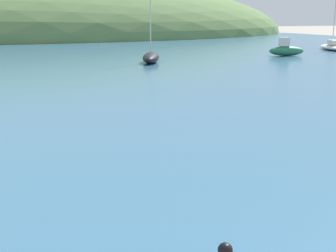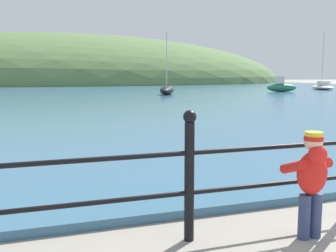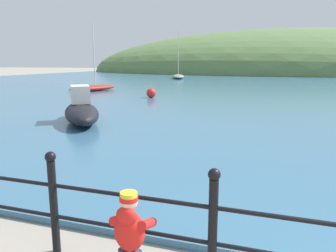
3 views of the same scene
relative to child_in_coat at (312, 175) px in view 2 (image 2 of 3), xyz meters
name	(u,v)px [view 2 (image 2 of 3)]	position (x,y,z in m)	size (l,w,h in m)	color
water	(94,92)	(2.47, 30.81, -0.55)	(80.00, 60.00, 0.10)	#386684
far_hillside	(63,84)	(2.47, 67.32, -0.60)	(81.31, 44.72, 16.68)	#567542
child_in_coat	(312,175)	(0.00, 0.00, 0.00)	(0.38, 0.37, 1.00)	navy
boat_nearest_quay	(322,87)	(24.14, 28.36, -0.22)	(3.26, 4.86, 5.49)	silver
boat_green_fishing	(167,90)	(6.80, 24.20, -0.18)	(2.30, 3.61, 4.47)	black
boat_far_left	(281,87)	(17.19, 25.11, -0.09)	(2.58, 1.55, 1.28)	#287551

